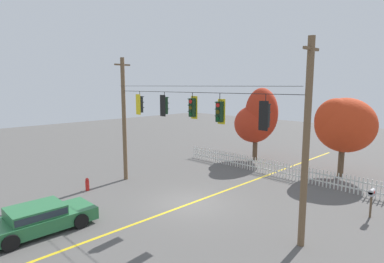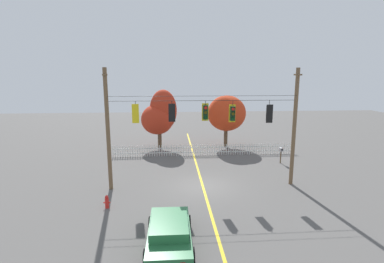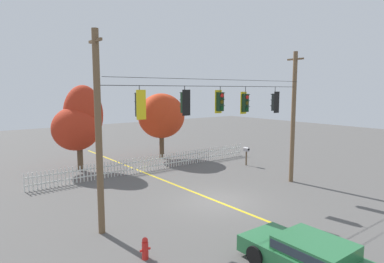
{
  "view_description": "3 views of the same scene",
  "coord_description": "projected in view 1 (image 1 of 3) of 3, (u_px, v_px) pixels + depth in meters",
  "views": [
    {
      "loc": [
        11.24,
        -11.04,
        6.14
      ],
      "look_at": [
        -0.8,
        0.9,
        3.65
      ],
      "focal_mm": 29.36,
      "sensor_mm": 36.0,
      "label": 1
    },
    {
      "loc": [
        -2.12,
        -18.73,
        7.47
      ],
      "look_at": [
        -0.67,
        0.88,
        3.62
      ],
      "focal_mm": 27.51,
      "sensor_mm": 36.0,
      "label": 2
    },
    {
      "loc": [
        -10.95,
        -12.17,
        5.63
      ],
      "look_at": [
        -0.55,
        1.37,
        3.49
      ],
      "focal_mm": 31.15,
      "sensor_mm": 36.0,
      "label": 3
    }
  ],
  "objects": [
    {
      "name": "parked_car",
      "position": [
        39.0,
        218.0,
        13.23
      ],
      "size": [
        2.07,
        4.44,
        1.15
      ],
      "color": "#286B3D",
      "rests_on": "ground"
    },
    {
      "name": "traffic_signal_northbound_secondary",
      "position": [
        220.0,
        112.0,
        14.42
      ],
      "size": [
        0.43,
        0.38,
        1.44
      ],
      "color": "black"
    },
    {
      "name": "autumn_maple_near_fence",
      "position": [
        257.0,
        119.0,
        25.72
      ],
      "size": [
        3.6,
        3.07,
        5.97
      ],
      "color": "brown",
      "rests_on": "ground"
    },
    {
      "name": "autumn_maple_mid",
      "position": [
        342.0,
        124.0,
        21.02
      ],
      "size": [
        3.95,
        3.46,
        5.34
      ],
      "color": "brown",
      "rests_on": "ground"
    },
    {
      "name": "traffic_signal_northbound_primary",
      "position": [
        193.0,
        108.0,
        15.65
      ],
      "size": [
        0.43,
        0.38,
        1.33
      ],
      "color": "black"
    },
    {
      "name": "traffic_signal_westbound_side",
      "position": [
        140.0,
        104.0,
        18.78
      ],
      "size": [
        0.43,
        0.38,
        1.38
      ],
      "color": "black"
    },
    {
      "name": "traffic_signal_eastbound_side",
      "position": [
        164.0,
        105.0,
        17.16
      ],
      "size": [
        0.43,
        0.38,
        1.33
      ],
      "color": "black"
    },
    {
      "name": "signal_support_span",
      "position": [
        190.0,
        128.0,
        15.89
      ],
      "size": [
        12.48,
        1.1,
        7.88
      ],
      "color": "brown",
      "rests_on": "ground"
    },
    {
      "name": "fire_hydrant",
      "position": [
        87.0,
        184.0,
        18.49
      ],
      "size": [
        0.38,
        0.22,
        0.76
      ],
      "color": "red",
      "rests_on": "ground"
    },
    {
      "name": "roadside_mailbox",
      "position": [
        372.0,
        194.0,
        14.59
      ],
      "size": [
        0.25,
        0.44,
        1.38
      ],
      "color": "brown",
      "rests_on": "ground"
    },
    {
      "name": "white_picket_fence",
      "position": [
        283.0,
        170.0,
        21.03
      ],
      "size": [
        17.02,
        0.06,
        1.04
      ],
      "color": "silver",
      "rests_on": "ground"
    },
    {
      "name": "ground",
      "position": [
        191.0,
        203.0,
        16.48
      ],
      "size": [
        80.0,
        80.0,
        0.0
      ],
      "primitive_type": "plane",
      "color": "#565451"
    },
    {
      "name": "traffic_signal_southbound_primary",
      "position": [
        265.0,
        116.0,
        12.71
      ],
      "size": [
        0.43,
        0.38,
        1.47
      ],
      "color": "black"
    },
    {
      "name": "lane_centerline_stripe",
      "position": [
        191.0,
        203.0,
        16.48
      ],
      "size": [
        0.16,
        36.0,
        0.01
      ],
      "primitive_type": "cube",
      "color": "gold",
      "rests_on": "ground"
    }
  ]
}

